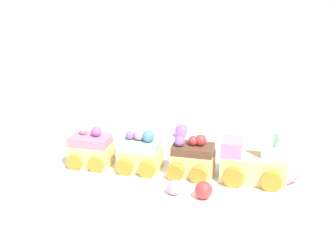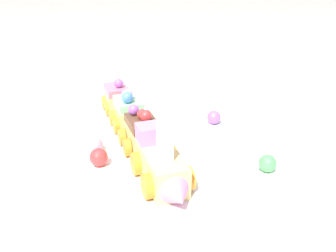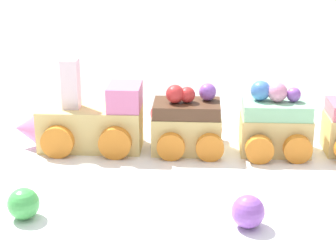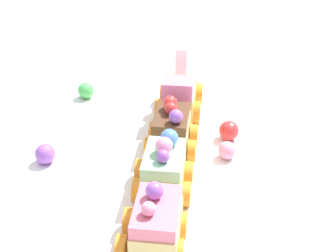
{
  "view_description": "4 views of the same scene",
  "coord_description": "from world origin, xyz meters",
  "px_view_note": "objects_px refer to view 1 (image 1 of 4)",
  "views": [
    {
      "loc": [
        -0.11,
        -0.76,
        0.38
      ],
      "look_at": [
        -0.04,
        0.02,
        0.07
      ],
      "focal_mm": 50.0,
      "sensor_mm": 36.0,
      "label": 1
    },
    {
      "loc": [
        0.41,
        -0.31,
        0.27
      ],
      "look_at": [
        -0.02,
        0.01,
        0.03
      ],
      "focal_mm": 35.0,
      "sensor_mm": 36.0,
      "label": 2
    },
    {
      "loc": [
        0.16,
        0.48,
        0.24
      ],
      "look_at": [
        0.04,
        0.01,
        0.06
      ],
      "focal_mm": 60.0,
      "sensor_mm": 36.0,
      "label": 3
    },
    {
      "loc": [
        -0.52,
        0.06,
        0.37
      ],
      "look_at": [
        -0.05,
        -0.04,
        0.08
      ],
      "focal_mm": 50.0,
      "sensor_mm": 36.0,
      "label": 4
    }
  ],
  "objects_px": {
    "cake_car_mint": "(140,154)",
    "gumball_purple": "(180,131)",
    "gumball_pink": "(174,187)",
    "cake_train_locomotive": "(258,166)",
    "cake_car_strawberry": "(91,150)",
    "gumball_green": "(273,140)",
    "cake_car_chocolate": "(190,160)",
    "gumball_red": "(204,190)"
  },
  "relations": [
    {
      "from": "gumball_purple",
      "to": "cake_car_chocolate",
      "type": "bearing_deg",
      "value": -90.92
    },
    {
      "from": "cake_car_strawberry",
      "to": "gumball_pink",
      "type": "relative_size",
      "value": 3.54
    },
    {
      "from": "cake_car_strawberry",
      "to": "cake_train_locomotive",
      "type": "bearing_deg",
      "value": 0.0
    },
    {
      "from": "cake_car_mint",
      "to": "gumball_red",
      "type": "xyz_separation_m",
      "value": [
        0.09,
        -0.11,
        -0.01
      ]
    },
    {
      "from": "cake_car_chocolate",
      "to": "gumball_pink",
      "type": "distance_m",
      "value": 0.08
    },
    {
      "from": "gumball_green",
      "to": "gumball_purple",
      "type": "bearing_deg",
      "value": 160.58
    },
    {
      "from": "cake_car_strawberry",
      "to": "gumball_pink",
      "type": "xyz_separation_m",
      "value": [
        0.14,
        -0.12,
        -0.01
      ]
    },
    {
      "from": "cake_car_chocolate",
      "to": "gumball_red",
      "type": "distance_m",
      "value": 0.08
    },
    {
      "from": "cake_train_locomotive",
      "to": "cake_car_mint",
      "type": "xyz_separation_m",
      "value": [
        -0.19,
        0.06,
        0.0
      ]
    },
    {
      "from": "gumball_red",
      "to": "gumball_purple",
      "type": "xyz_separation_m",
      "value": [
        -0.01,
        0.25,
        -0.0
      ]
    },
    {
      "from": "cake_train_locomotive",
      "to": "gumball_pink",
      "type": "xyz_separation_m",
      "value": [
        -0.14,
        -0.03,
        -0.02
      ]
    },
    {
      "from": "cake_car_chocolate",
      "to": "cake_car_strawberry",
      "type": "bearing_deg",
      "value": -180.0
    },
    {
      "from": "cake_train_locomotive",
      "to": "gumball_green",
      "type": "relative_size",
      "value": 5.45
    },
    {
      "from": "gumball_red",
      "to": "gumball_purple",
      "type": "distance_m",
      "value": 0.25
    },
    {
      "from": "gumball_purple",
      "to": "gumball_pink",
      "type": "xyz_separation_m",
      "value": [
        -0.04,
        -0.23,
        -0.0
      ]
    },
    {
      "from": "cake_car_chocolate",
      "to": "gumball_pink",
      "type": "height_order",
      "value": "cake_car_chocolate"
    },
    {
      "from": "cake_train_locomotive",
      "to": "cake_car_mint",
      "type": "bearing_deg",
      "value": -179.94
    },
    {
      "from": "cake_car_strawberry",
      "to": "gumball_green",
      "type": "distance_m",
      "value": 0.35
    },
    {
      "from": "cake_train_locomotive",
      "to": "cake_car_strawberry",
      "type": "height_order",
      "value": "cake_train_locomotive"
    },
    {
      "from": "cake_car_strawberry",
      "to": "gumball_purple",
      "type": "distance_m",
      "value": 0.2
    },
    {
      "from": "cake_car_chocolate",
      "to": "cake_car_mint",
      "type": "distance_m",
      "value": 0.09
    },
    {
      "from": "cake_car_chocolate",
      "to": "gumball_purple",
      "type": "xyz_separation_m",
      "value": [
        0.0,
        0.17,
        -0.01
      ]
    },
    {
      "from": "cake_car_chocolate",
      "to": "gumball_green",
      "type": "distance_m",
      "value": 0.21
    },
    {
      "from": "cake_car_chocolate",
      "to": "gumball_green",
      "type": "height_order",
      "value": "cake_car_chocolate"
    },
    {
      "from": "gumball_purple",
      "to": "gumball_pink",
      "type": "height_order",
      "value": "gumball_purple"
    },
    {
      "from": "cake_car_strawberry",
      "to": "gumball_red",
      "type": "bearing_deg",
      "value": -19.38
    },
    {
      "from": "gumball_green",
      "to": "gumball_red",
      "type": "relative_size",
      "value": 0.94
    },
    {
      "from": "gumball_green",
      "to": "gumball_pink",
      "type": "distance_m",
      "value": 0.27
    },
    {
      "from": "cake_train_locomotive",
      "to": "cake_car_strawberry",
      "type": "distance_m",
      "value": 0.29
    },
    {
      "from": "cake_car_strawberry",
      "to": "gumball_red",
      "type": "height_order",
      "value": "cake_car_strawberry"
    },
    {
      "from": "cake_car_mint",
      "to": "gumball_purple",
      "type": "relative_size",
      "value": 3.18
    },
    {
      "from": "cake_car_mint",
      "to": "gumball_purple",
      "type": "xyz_separation_m",
      "value": [
        0.09,
        0.14,
        -0.02
      ]
    },
    {
      "from": "cake_car_mint",
      "to": "gumball_pink",
      "type": "xyz_separation_m",
      "value": [
        0.05,
        -0.09,
        -0.02
      ]
    },
    {
      "from": "cake_car_mint",
      "to": "cake_car_strawberry",
      "type": "relative_size",
      "value": 1.0
    },
    {
      "from": "cake_train_locomotive",
      "to": "cake_car_strawberry",
      "type": "xyz_separation_m",
      "value": [
        -0.28,
        0.09,
        -0.0
      ]
    },
    {
      "from": "cake_car_mint",
      "to": "cake_car_strawberry",
      "type": "height_order",
      "value": "cake_car_mint"
    },
    {
      "from": "cake_train_locomotive",
      "to": "cake_car_chocolate",
      "type": "distance_m",
      "value": 0.11
    },
    {
      "from": "gumball_green",
      "to": "gumball_red",
      "type": "bearing_deg",
      "value": -131.42
    },
    {
      "from": "gumball_red",
      "to": "gumball_purple",
      "type": "bearing_deg",
      "value": 91.74
    },
    {
      "from": "cake_car_mint",
      "to": "gumball_pink",
      "type": "bearing_deg",
      "value": -43.58
    },
    {
      "from": "cake_car_chocolate",
      "to": "gumball_red",
      "type": "xyz_separation_m",
      "value": [
        0.01,
        -0.08,
        -0.01
      ]
    },
    {
      "from": "gumball_purple",
      "to": "cake_train_locomotive",
      "type": "bearing_deg",
      "value": -62.63
    }
  ]
}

